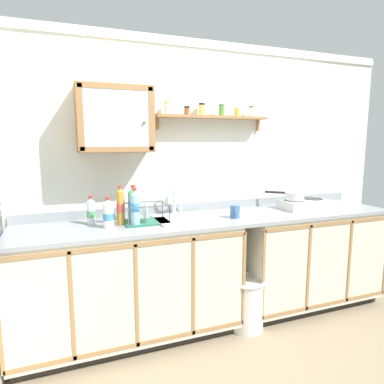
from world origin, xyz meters
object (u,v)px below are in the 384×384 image
Objects in this scene: dish_rack at (145,219)px; bottle_soda_green_4 at (133,204)px; hot_plate_stove at (305,204)px; bottle_opaque_white_0 at (108,214)px; bottle_juice_amber_2 at (121,207)px; sink at (184,220)px; wall_cabinet at (115,119)px; bottle_water_clear_3 at (91,212)px; trash_bin at (246,302)px; bottle_water_blue_1 at (135,208)px; mug at (235,211)px; saucepan at (294,195)px.

bottle_soda_green_4 is at bearing 124.60° from dish_rack.
bottle_opaque_white_0 is (-1.87, -0.07, 0.06)m from hot_plate_stove.
bottle_soda_green_4 is at bearing 34.29° from bottle_juice_amber_2.
bottle_opaque_white_0 is (-0.63, -0.08, 0.12)m from sink.
wall_cabinet is at bearing 152.72° from bottle_soda_green_4.
bottle_juice_amber_2 is 0.24m from bottle_water_clear_3.
bottle_water_clear_3 reaches higher than trash_bin.
bottle_opaque_white_0 is at bearing 177.39° from bottle_water_blue_1.
dish_rack reaches higher than mug.
bottle_opaque_white_0 is at bearing -115.51° from wall_cabinet.
mug is (0.94, -0.12, -0.09)m from bottle_juice_amber_2.
bottle_water_clear_3 is at bearing 165.35° from trash_bin.
trash_bin is at bearing -19.51° from bottle_soda_green_4.
wall_cabinet reaches higher than bottle_soda_green_4.
bottle_water_blue_1 is 0.16m from bottle_soda_green_4.
bottle_water_clear_3 is 0.39× the size of wall_cabinet.
bottle_water_blue_1 is 0.50× the size of wall_cabinet.
sink is at bearing -9.56° from bottle_soda_green_4.
sink is at bearing 5.58° from dish_rack.
saucepan is 1.75m from bottle_opaque_white_0.
bottle_juice_amber_2 reaches higher than bottle_soda_green_4.
wall_cabinet reaches higher than sink.
saucepan is 1.00× the size of bottle_juice_amber_2.
hot_plate_stove is at bearing -11.49° from saucepan.
bottle_water_clear_3 is at bearing -165.02° from wall_cabinet.
saucepan reaches higher than mug.
bottle_water_clear_3 is (-1.86, 0.06, -0.03)m from saucepan.
saucepan is at bearing 1.97° from dish_rack.
bottle_soda_green_4 is at bearing 166.80° from mug.
bottle_opaque_white_0 is at bearing -145.89° from bottle_juice_amber_2.
bottle_water_blue_1 is at bearing -177.20° from hot_plate_stove.
sink is 1.23m from hot_plate_stove.
sink is 2.09× the size of bottle_opaque_white_0.
saucepan is at bearing 11.31° from mug.
bottle_water_blue_1 is at bearing -65.36° from wall_cabinet.
bottle_opaque_white_0 is 0.81× the size of bottle_soda_green_4.
sink is 0.65m from bottle_opaque_white_0.
wall_cabinet is at bearing 159.52° from trash_bin.
bottle_water_clear_3 is at bearing 178.24° from saucepan.
bottle_opaque_white_0 is 0.53× the size of trash_bin.
trash_bin is at bearing -27.34° from sink.
mug reaches higher than trash_bin.
bottle_juice_amber_2 reaches higher than hot_plate_stove.
bottle_water_blue_1 and bottle_soda_green_4 have the same top height.
hot_plate_stove is at bearing 17.40° from trash_bin.
bottle_juice_amber_2 is at bearing 166.75° from trash_bin.
bottle_juice_amber_2 is 1.34× the size of bottle_water_clear_3.
bottle_water_blue_1 is 0.96× the size of bottle_juice_amber_2.
sink is 0.76m from bottle_water_clear_3.
mug is at bearing -2.42° from bottle_water_blue_1.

